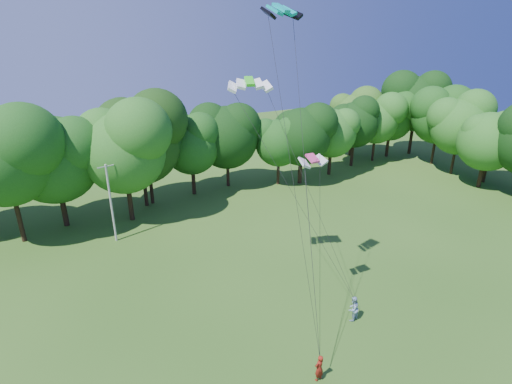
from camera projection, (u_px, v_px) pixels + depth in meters
utility_pole at (111, 203)px, 38.07m from camera, size 1.57×0.38×7.93m
kite_flyer_left at (319, 368)px, 23.46m from camera, size 0.72×0.54×1.80m
kite_flyer_right at (353, 309)px, 28.36m from camera, size 1.07×0.91×1.93m
kite_teal at (281, 8)px, 22.90m from camera, size 2.70×1.61×0.58m
kite_green at (249, 81)px, 27.32m from camera, size 3.26×2.31×0.59m
kite_pink at (312, 158)px, 25.74m from camera, size 1.89×0.95×0.46m
tree_back_center at (139, 131)px, 44.24m from camera, size 9.88×9.88×14.36m
tree_back_east at (353, 111)px, 64.07m from camera, size 8.08×8.08×11.75m
tree_flank_east at (493, 137)px, 52.58m from camera, size 6.94×6.94×10.10m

